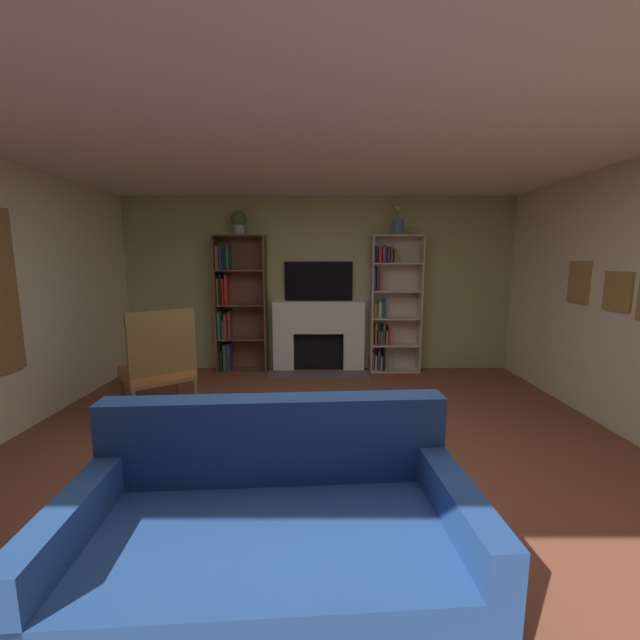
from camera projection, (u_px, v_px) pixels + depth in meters
The scene contains 11 objects.
ground_plane at pixel (319, 481), 2.91m from camera, with size 7.37×7.37×0.00m, color brown.
wall_back_accent at pixel (321, 285), 5.78m from camera, with size 5.80×0.06×2.55m, color tan.
ceiling at pixel (319, 113), 2.51m from camera, with size 5.80×6.26×0.06m, color white.
fireplace at pixel (321, 334), 5.74m from camera, with size 1.43×0.53×1.04m.
tv at pixel (321, 281), 5.71m from camera, with size 0.99×0.06×0.57m, color black.
bookshelf_left at pixel (237, 305), 5.68m from camera, with size 0.72×0.32×1.98m.
bookshelf_right at pixel (392, 305), 5.69m from camera, with size 0.72×0.28×1.98m.
potted_plant at pixel (241, 221), 5.47m from camera, with size 0.21×0.21×0.33m.
vase_with_flowers at pixel (400, 226), 5.46m from camera, with size 0.15×0.15×0.40m.
couch at pixel (275, 547), 1.83m from camera, with size 1.88×1.04×0.91m.
armchair at pixel (161, 364), 4.09m from camera, with size 0.90×0.90×1.14m.
Camera 1 is at (0.02, -2.69, 1.64)m, focal length 21.82 mm.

